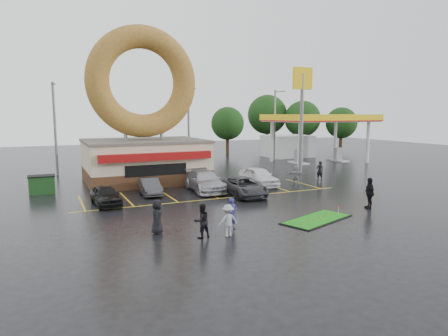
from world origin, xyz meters
name	(u,v)px	position (x,y,z in m)	size (l,w,h in m)	color
ground	(241,209)	(0.00, 0.00, 0.00)	(120.00, 120.00, 0.00)	black
donut_shop	(144,131)	(-3.00, 12.97, 4.46)	(10.20, 8.70, 13.50)	#472B19
gas_station	(305,131)	(20.00, 20.94, 3.70)	(12.30, 13.65, 5.90)	silver
shell_sign	(302,100)	(13.00, 12.00, 7.38)	(2.20, 0.36, 10.60)	slate
streetlight_left	(55,126)	(-10.00, 19.92, 4.78)	(0.40, 2.21, 9.00)	slate
streetlight_mid	(189,124)	(4.00, 20.92, 4.78)	(0.40, 2.21, 9.00)	slate
streetlight_right	(275,123)	(16.00, 21.92, 4.78)	(0.40, 2.21, 9.00)	slate
tree_far_a	(303,119)	(26.00, 30.00, 5.18)	(5.60, 5.60, 8.00)	#332114
tree_far_b	(341,123)	(32.00, 28.00, 4.53)	(4.90, 4.90, 7.00)	#332114
tree_far_c	(267,115)	(22.00, 34.00, 5.84)	(6.30, 6.30, 9.00)	#332114
tree_far_d	(228,124)	(14.00, 32.00, 4.53)	(4.90, 4.90, 7.00)	#332114
car_black	(106,195)	(-7.59, 4.63, 0.64)	(1.52, 3.78, 1.29)	black
car_dgrey	(150,187)	(-4.12, 6.79, 0.61)	(1.30, 3.72, 1.23)	#333336
car_silver	(205,181)	(0.12, 6.43, 0.79)	(2.21, 5.43, 1.58)	#ABACB1
car_grey	(244,187)	(2.03, 3.50, 0.67)	(2.23, 4.83, 1.34)	#2F2E31
car_white	(259,177)	(5.05, 6.65, 0.78)	(1.85, 4.60, 1.57)	white
person_blue	(232,214)	(-2.44, -3.84, 0.84)	(0.61, 0.40, 1.68)	navy
person_blackjkt	(202,221)	(-4.39, -4.51, 0.83)	(0.81, 0.63, 1.67)	black
person_hoodie	(228,221)	(-3.14, -4.83, 0.79)	(1.02, 0.59, 1.58)	#9B9A9D
person_bystander	(157,217)	(-6.18, -2.98, 0.87)	(0.85, 0.56, 1.75)	black
person_cameraman	(369,193)	(7.47, -3.26, 0.99)	(1.16, 0.48, 1.97)	black
person_walker_near	(296,175)	(8.21, 5.85, 0.83)	(1.54, 0.49, 1.66)	gray
person_walker_far	(320,171)	(11.47, 6.84, 0.87)	(0.63, 0.41, 1.73)	black
dumpster	(42,185)	(-11.40, 10.57, 0.65)	(1.80, 1.20, 1.30)	#194018
putting_green	(317,219)	(2.72, -4.16, 0.04)	(4.92, 3.39, 0.57)	black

